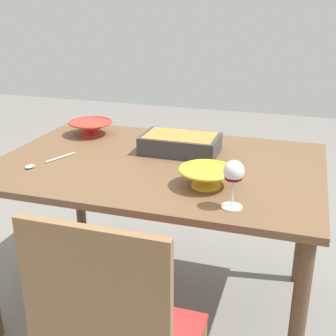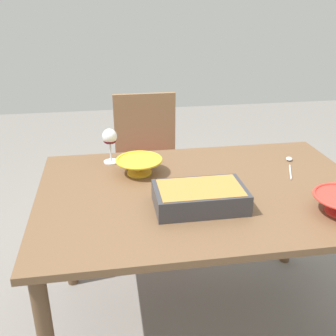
{
  "view_description": "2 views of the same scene",
  "coord_description": "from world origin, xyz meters",
  "px_view_note": "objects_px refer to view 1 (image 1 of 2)",
  "views": [
    {
      "loc": [
        0.58,
        -1.71,
        1.42
      ],
      "look_at": [
        0.11,
        -0.21,
        0.81
      ],
      "focal_mm": 47.7,
      "sensor_mm": 36.0,
      "label": 1
    },
    {
      "loc": [
        0.39,
        1.44,
        1.5
      ],
      "look_at": [
        0.14,
        -0.11,
        0.81
      ],
      "focal_mm": 42.44,
      "sensor_mm": 36.0,
      "label": 2
    }
  ],
  "objects_px": {
    "dining_table": "(159,181)",
    "serving_spoon": "(41,163)",
    "casserole_dish": "(180,143)",
    "wine_glass": "(234,175)",
    "small_bowl": "(91,127)",
    "mixing_bowl": "(206,176)"
  },
  "relations": [
    {
      "from": "wine_glass",
      "to": "serving_spoon",
      "type": "distance_m",
      "value": 0.86
    },
    {
      "from": "wine_glass",
      "to": "small_bowl",
      "type": "distance_m",
      "value": 1.04
    },
    {
      "from": "serving_spoon",
      "to": "casserole_dish",
      "type": "bearing_deg",
      "value": 32.4
    },
    {
      "from": "small_bowl",
      "to": "casserole_dish",
      "type": "bearing_deg",
      "value": -13.99
    },
    {
      "from": "serving_spoon",
      "to": "small_bowl",
      "type": "bearing_deg",
      "value": 89.19
    },
    {
      "from": "casserole_dish",
      "to": "serving_spoon",
      "type": "height_order",
      "value": "casserole_dish"
    },
    {
      "from": "dining_table",
      "to": "mixing_bowl",
      "type": "height_order",
      "value": "mixing_bowl"
    },
    {
      "from": "wine_glass",
      "to": "small_bowl",
      "type": "height_order",
      "value": "wine_glass"
    },
    {
      "from": "serving_spoon",
      "to": "dining_table",
      "type": "bearing_deg",
      "value": 21.78
    },
    {
      "from": "wine_glass",
      "to": "casserole_dish",
      "type": "distance_m",
      "value": 0.59
    },
    {
      "from": "serving_spoon",
      "to": "wine_glass",
      "type": "bearing_deg",
      "value": -11.02
    },
    {
      "from": "casserole_dish",
      "to": "serving_spoon",
      "type": "bearing_deg",
      "value": -147.6
    },
    {
      "from": "wine_glass",
      "to": "serving_spoon",
      "type": "height_order",
      "value": "wine_glass"
    },
    {
      "from": "small_bowl",
      "to": "serving_spoon",
      "type": "distance_m",
      "value": 0.46
    },
    {
      "from": "wine_glass",
      "to": "casserole_dish",
      "type": "height_order",
      "value": "wine_glass"
    },
    {
      "from": "dining_table",
      "to": "serving_spoon",
      "type": "xyz_separation_m",
      "value": [
        -0.46,
        -0.19,
        0.1
      ]
    },
    {
      "from": "mixing_bowl",
      "to": "casserole_dish",
      "type": "bearing_deg",
      "value": 120.14
    },
    {
      "from": "wine_glass",
      "to": "serving_spoon",
      "type": "xyz_separation_m",
      "value": [
        -0.84,
        0.16,
        -0.11
      ]
    },
    {
      "from": "casserole_dish",
      "to": "serving_spoon",
      "type": "distance_m",
      "value": 0.62
    },
    {
      "from": "dining_table",
      "to": "serving_spoon",
      "type": "height_order",
      "value": "serving_spoon"
    },
    {
      "from": "small_bowl",
      "to": "wine_glass",
      "type": "bearing_deg",
      "value": -36.64
    },
    {
      "from": "wine_glass",
      "to": "mixing_bowl",
      "type": "height_order",
      "value": "wine_glass"
    }
  ]
}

